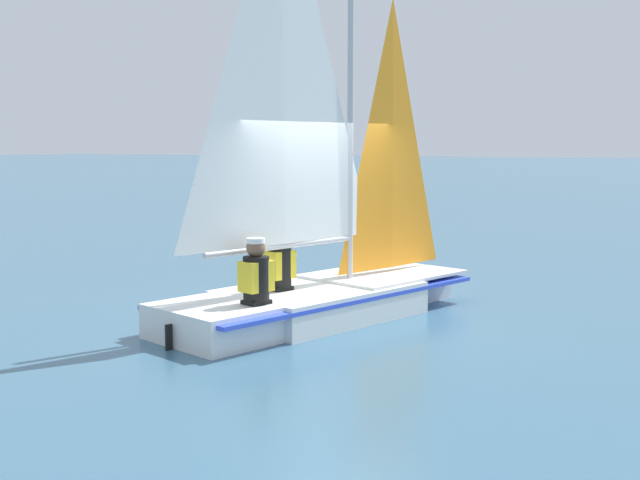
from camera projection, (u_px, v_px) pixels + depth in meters
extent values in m
plane|color=#38607A|center=(320.00, 317.00, 10.35)|extent=(260.00, 260.00, 0.00)
cube|color=white|center=(320.00, 302.00, 10.33)|extent=(2.25, 2.84, 0.41)
cube|color=white|center=(406.00, 285.00, 11.57)|extent=(1.14, 1.25, 0.41)
cube|color=white|center=(211.00, 323.00, 9.09)|extent=(1.60, 1.39, 0.41)
cube|color=blue|center=(320.00, 292.00, 10.31)|extent=(2.85, 4.69, 0.05)
cube|color=silver|center=(382.00, 274.00, 11.17)|extent=(2.00, 2.37, 0.04)
cylinder|color=#B7B7BC|center=(351.00, 78.00, 10.38)|extent=(0.08, 0.08, 5.33)
cylinder|color=#B7B7BC|center=(283.00, 246.00, 9.78)|extent=(0.78, 2.31, 0.07)
pyramid|color=white|center=(282.00, 52.00, 9.51)|extent=(0.73, 2.19, 4.60)
pyramid|color=orange|center=(392.00, 135.00, 11.06)|extent=(0.50, 1.47, 3.69)
cube|color=black|center=(169.00, 337.00, 8.69)|extent=(0.05, 0.09, 0.28)
cube|color=black|center=(280.00, 304.00, 10.06)|extent=(0.31, 0.34, 0.45)
cylinder|color=black|center=(279.00, 266.00, 10.00)|extent=(0.38, 0.38, 0.50)
cube|color=yellow|center=(279.00, 264.00, 10.00)|extent=(0.35, 0.40, 0.35)
sphere|color=#A87A56|center=(279.00, 239.00, 9.96)|extent=(0.22, 0.22, 0.22)
cylinder|color=white|center=(279.00, 232.00, 9.95)|extent=(0.26, 0.26, 0.06)
cube|color=black|center=(257.00, 319.00, 9.18)|extent=(0.31, 0.34, 0.45)
cylinder|color=black|center=(256.00, 278.00, 9.12)|extent=(0.38, 0.38, 0.50)
cube|color=yellow|center=(256.00, 276.00, 9.12)|extent=(0.35, 0.40, 0.35)
sphere|color=brown|center=(256.00, 248.00, 9.08)|extent=(0.22, 0.22, 0.22)
cylinder|color=white|center=(256.00, 241.00, 9.07)|extent=(0.26, 0.26, 0.06)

